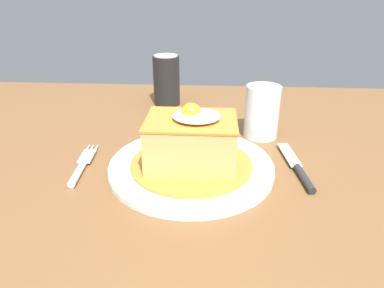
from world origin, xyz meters
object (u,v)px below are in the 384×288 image
object	(u,v)px
main_plate	(191,166)
fork	(81,167)
soda_can	(167,80)
drinking_glass	(262,115)
knife	(300,171)

from	to	relation	value
main_plate	fork	bearing A→B (deg)	-177.17
soda_can	drinking_glass	size ratio (longest dim) A/B	1.18
knife	drinking_glass	bearing A→B (deg)	107.27
knife	fork	bearing A→B (deg)	-178.68
main_plate	fork	size ratio (longest dim) A/B	1.93
soda_can	knife	bearing A→B (deg)	-52.55
main_plate	soda_can	bearing A→B (deg)	103.84
fork	drinking_glass	bearing A→B (deg)	27.09
fork	drinking_glass	distance (m)	0.36
fork	knife	xyz separation A→B (m)	(0.36, 0.01, 0.00)
fork	knife	bearing A→B (deg)	1.32
main_plate	soda_can	distance (m)	0.36
soda_can	drinking_glass	distance (m)	0.29
knife	drinking_glass	distance (m)	0.17
knife	soda_can	xyz separation A→B (m)	(-0.26, 0.34, 0.06)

